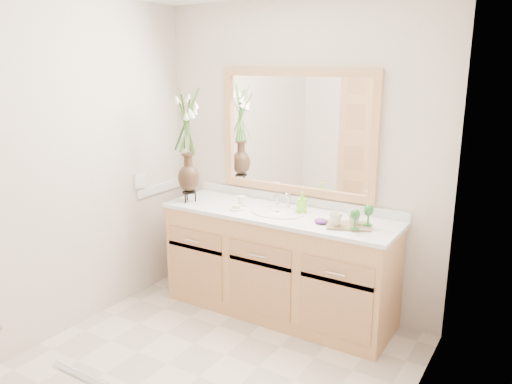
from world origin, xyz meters
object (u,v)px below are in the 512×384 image
Objects in this scene: soap_bottle at (302,203)px; tray at (348,226)px; flower_vase at (187,133)px; tumbler at (242,201)px.

soap_bottle reaches higher than tray.
soap_bottle is at bearing 13.08° from flower_vase.
tumbler is at bearing 173.76° from soap_bottle.
tray is at bearing -2.53° from tumbler.
tray is at bearing -36.85° from soap_bottle.
flower_vase is 10.06× the size of tumbler.
soap_bottle is at bearing 12.22° from tumbler.
flower_vase is at bearing 174.62° from soap_bottle.
tray is (1.35, 0.07, -0.55)m from flower_vase.
tumbler is at bearing 154.86° from tray.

